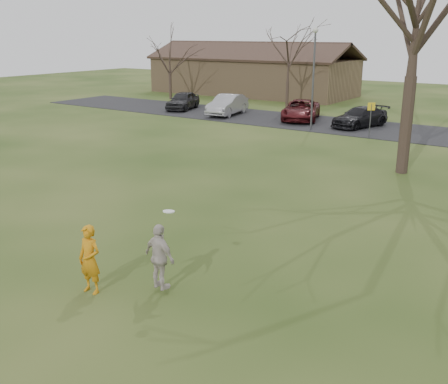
{
  "coord_description": "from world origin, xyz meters",
  "views": [
    {
      "loc": [
        8.32,
        -8.07,
        5.95
      ],
      "look_at": [
        0.0,
        4.0,
        1.5
      ],
      "focal_mm": 42.14,
      "sensor_mm": 36.0,
      "label": 1
    }
  ],
  "objects_px": {
    "catching_play": "(160,257)",
    "building": "(252,74)",
    "player_defender": "(90,259)",
    "car_3": "(360,117)",
    "big_tree": "(418,6)",
    "car_1": "(227,105)",
    "car_2": "(301,110)",
    "lamp_post": "(314,66)",
    "car_0": "(183,100)"
  },
  "relations": [
    {
      "from": "lamp_post",
      "to": "car_0",
      "type": "bearing_deg",
      "value": 168.65
    },
    {
      "from": "catching_play",
      "to": "building",
      "type": "distance_m",
      "value": 42.89
    },
    {
      "from": "catching_play",
      "to": "building",
      "type": "relative_size",
      "value": 0.1
    },
    {
      "from": "car_0",
      "to": "catching_play",
      "type": "distance_m",
      "value": 31.15
    },
    {
      "from": "car_2",
      "to": "building",
      "type": "bearing_deg",
      "value": 113.64
    },
    {
      "from": "car_0",
      "to": "player_defender",
      "type": "bearing_deg",
      "value": -72.55
    },
    {
      "from": "player_defender",
      "to": "car_2",
      "type": "height_order",
      "value": "player_defender"
    },
    {
      "from": "building",
      "to": "car_1",
      "type": "bearing_deg",
      "value": -65.49
    },
    {
      "from": "player_defender",
      "to": "lamp_post",
      "type": "relative_size",
      "value": 0.27
    },
    {
      "from": "car_2",
      "to": "big_tree",
      "type": "bearing_deg",
      "value": -65.46
    },
    {
      "from": "car_2",
      "to": "lamp_post",
      "type": "distance_m",
      "value": 4.98
    },
    {
      "from": "car_0",
      "to": "lamp_post",
      "type": "bearing_deg",
      "value": -28.73
    },
    {
      "from": "catching_play",
      "to": "car_0",
      "type": "bearing_deg",
      "value": 127.88
    },
    {
      "from": "car_3",
      "to": "car_1",
      "type": "bearing_deg",
      "value": -160.32
    },
    {
      "from": "car_1",
      "to": "car_2",
      "type": "relative_size",
      "value": 0.91
    },
    {
      "from": "player_defender",
      "to": "building",
      "type": "xyz_separation_m",
      "value": [
        -19.27,
        38.51,
        1.09
      ]
    },
    {
      "from": "car_1",
      "to": "car_3",
      "type": "bearing_deg",
      "value": -6.68
    },
    {
      "from": "car_0",
      "to": "building",
      "type": "xyz_separation_m",
      "value": [
        -1.51,
        12.99,
        1.18
      ]
    },
    {
      "from": "catching_play",
      "to": "lamp_post",
      "type": "xyz_separation_m",
      "value": [
        -6.64,
        22.08,
        3.05
      ]
    },
    {
      "from": "player_defender",
      "to": "car_3",
      "type": "xyz_separation_m",
      "value": [
        -3.05,
        25.66,
        -0.16
      ]
    },
    {
      "from": "car_3",
      "to": "lamp_post",
      "type": "xyz_separation_m",
      "value": [
        -2.22,
        -2.64,
        3.29
      ]
    },
    {
      "from": "lamp_post",
      "to": "big_tree",
      "type": "bearing_deg",
      "value": -43.15
    },
    {
      "from": "big_tree",
      "to": "catching_play",
      "type": "bearing_deg",
      "value": -95.32
    },
    {
      "from": "car_2",
      "to": "big_tree",
      "type": "height_order",
      "value": "big_tree"
    },
    {
      "from": "car_0",
      "to": "car_2",
      "type": "relative_size",
      "value": 0.83
    },
    {
      "from": "player_defender",
      "to": "car_3",
      "type": "relative_size",
      "value": 0.38
    },
    {
      "from": "car_0",
      "to": "car_3",
      "type": "bearing_deg",
      "value": -16.85
    },
    {
      "from": "car_0",
      "to": "car_2",
      "type": "height_order",
      "value": "car_0"
    },
    {
      "from": "car_2",
      "to": "car_1",
      "type": "bearing_deg",
      "value": 169.81
    },
    {
      "from": "player_defender",
      "to": "lamp_post",
      "type": "distance_m",
      "value": 23.81
    },
    {
      "from": "building",
      "to": "car_2",
      "type": "bearing_deg",
      "value": -46.69
    },
    {
      "from": "car_0",
      "to": "lamp_post",
      "type": "xyz_separation_m",
      "value": [
        12.49,
        -2.51,
        3.22
      ]
    },
    {
      "from": "car_1",
      "to": "building",
      "type": "height_order",
      "value": "building"
    },
    {
      "from": "car_0",
      "to": "catching_play",
      "type": "relative_size",
      "value": 2.07
    },
    {
      "from": "lamp_post",
      "to": "player_defender",
      "type": "bearing_deg",
      "value": -77.11
    },
    {
      "from": "player_defender",
      "to": "catching_play",
      "type": "xyz_separation_m",
      "value": [
        1.37,
        0.93,
        0.07
      ]
    },
    {
      "from": "car_2",
      "to": "lamp_post",
      "type": "relative_size",
      "value": 0.8
    },
    {
      "from": "big_tree",
      "to": "car_3",
      "type": "bearing_deg",
      "value": 119.68
    },
    {
      "from": "car_1",
      "to": "lamp_post",
      "type": "xyz_separation_m",
      "value": [
        7.89,
        -2.1,
        3.18
      ]
    },
    {
      "from": "car_2",
      "to": "car_3",
      "type": "relative_size",
      "value": 1.14
    },
    {
      "from": "car_1",
      "to": "building",
      "type": "bearing_deg",
      "value": 104.77
    },
    {
      "from": "player_defender",
      "to": "car_0",
      "type": "distance_m",
      "value": 31.09
    },
    {
      "from": "car_2",
      "to": "car_0",
      "type": "bearing_deg",
      "value": 163.34
    },
    {
      "from": "big_tree",
      "to": "car_0",
      "type": "bearing_deg",
      "value": 153.97
    },
    {
      "from": "car_0",
      "to": "car_3",
      "type": "height_order",
      "value": "car_0"
    },
    {
      "from": "building",
      "to": "big_tree",
      "type": "xyz_separation_m",
      "value": [
        22.0,
        -23.0,
        5.07
      ]
    },
    {
      "from": "car_3",
      "to": "catching_play",
      "type": "distance_m",
      "value": 25.12
    },
    {
      "from": "player_defender",
      "to": "big_tree",
      "type": "relative_size",
      "value": 0.12
    },
    {
      "from": "car_0",
      "to": "lamp_post",
      "type": "distance_m",
      "value": 13.14
    },
    {
      "from": "car_1",
      "to": "car_2",
      "type": "bearing_deg",
      "value": -0.26
    }
  ]
}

